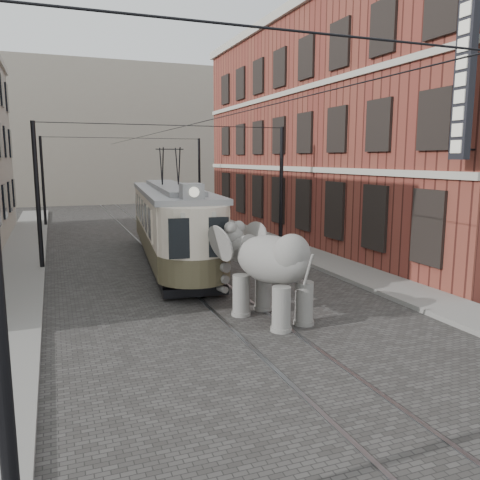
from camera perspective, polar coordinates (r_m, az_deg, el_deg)
name	(u,v)px	position (r m, az deg, el deg)	size (l,w,h in m)	color
ground	(218,294)	(16.66, -2.59, -6.33)	(120.00, 120.00, 0.00)	#3D3A38
tram_rails	(218,294)	(16.66, -2.59, -6.29)	(1.54, 80.00, 0.02)	slate
sidewalk_right	(367,277)	(19.31, 14.61, -4.20)	(2.00, 60.00, 0.15)	slate
sidewalk_left	(6,314)	(15.94, -25.59, -7.73)	(2.00, 60.00, 0.15)	slate
brick_building	(352,132)	(29.08, 12.85, 12.11)	(8.00, 26.00, 12.00)	maroon
distant_block	(100,135)	(55.52, -16.01, 11.63)	(28.00, 10.00, 14.00)	#9F9384
catenary	(175,195)	(20.85, -7.52, 5.16)	(11.00, 30.20, 6.00)	black
tram	(171,206)	(21.68, -8.04, 3.96)	(2.59, 12.55, 4.98)	beige
elephant	(272,274)	(13.80, 3.74, -3.92)	(2.42, 4.39, 2.69)	slate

